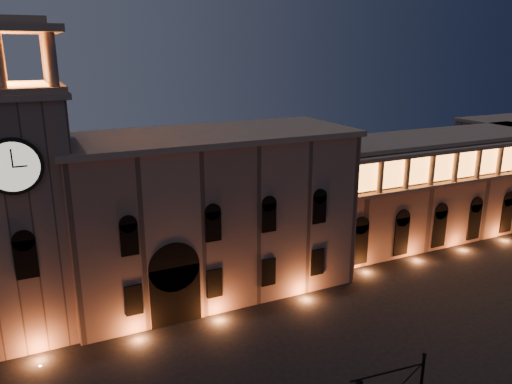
% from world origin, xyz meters
% --- Properties ---
extents(government_building, '(30.80, 12.80, 17.60)m').
position_xyz_m(government_building, '(-2.08, 21.93, 8.77)').
color(government_building, '#846556').
rests_on(government_building, ground).
extents(clock_tower, '(9.80, 9.80, 32.40)m').
position_xyz_m(clock_tower, '(-20.50, 20.98, 12.50)').
color(clock_tower, '#846556').
rests_on(clock_tower, ground).
extents(colonnade_wing, '(40.60, 11.50, 14.50)m').
position_xyz_m(colonnade_wing, '(32.00, 23.92, 7.33)').
color(colonnade_wing, '#7F6051').
rests_on(colonnade_wing, ground).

